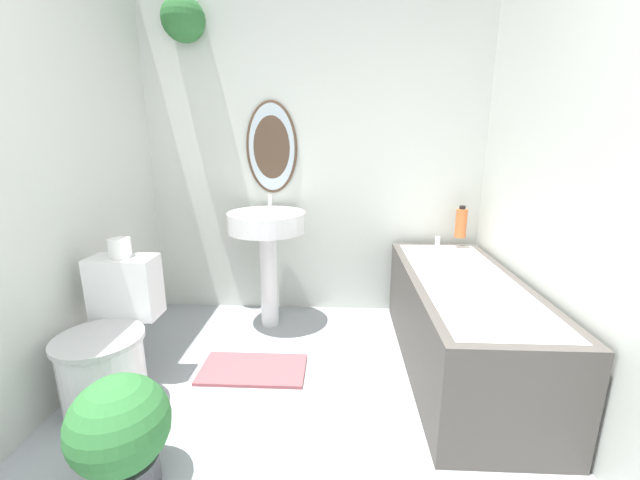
% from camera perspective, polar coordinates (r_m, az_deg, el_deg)
% --- Properties ---
extents(wall_back, '(2.58, 0.29, 2.40)m').
position_cam_1_polar(wall_back, '(2.96, -1.98, 13.24)').
color(wall_back, silver).
rests_on(wall_back, ground_plane).
extents(wall_left, '(0.06, 2.69, 2.40)m').
position_cam_1_polar(wall_left, '(2.18, -38.90, 8.10)').
color(wall_left, silver).
rests_on(wall_left, ground_plane).
extents(wall_right, '(0.06, 2.69, 2.40)m').
position_cam_1_polar(wall_right, '(1.97, 36.40, 8.12)').
color(wall_right, silver).
rests_on(wall_right, ground_plane).
extents(toilet, '(0.41, 0.58, 0.72)m').
position_cam_1_polar(toilet, '(2.30, -28.29, -13.95)').
color(toilet, white).
rests_on(toilet, ground_plane).
extents(pedestal_sink, '(0.54, 0.54, 0.94)m').
position_cam_1_polar(pedestal_sink, '(2.74, -7.67, 0.70)').
color(pedestal_sink, white).
rests_on(pedestal_sink, ground_plane).
extents(bathtub, '(0.62, 1.53, 0.64)m').
position_cam_1_polar(bathtub, '(2.46, 19.87, -11.21)').
color(bathtub, '#4C4742').
rests_on(bathtub, ground_plane).
extents(shampoo_bottle, '(0.08, 0.08, 0.23)m').
position_cam_1_polar(shampoo_bottle, '(2.97, 19.84, 2.40)').
color(shampoo_bottle, '#DB6633').
rests_on(shampoo_bottle, bathtub).
extents(potted_plant, '(0.37, 0.37, 0.47)m').
position_cam_1_polar(potted_plant, '(1.81, -27.05, -23.48)').
color(potted_plant, '#47474C').
rests_on(potted_plant, ground_plane).
extents(bath_mat, '(0.61, 0.33, 0.02)m').
position_cam_1_polar(bath_mat, '(2.46, -9.71, -18.04)').
color(bath_mat, '#934C51').
rests_on(bath_mat, ground_plane).
extents(toilet_paper_roll, '(0.11, 0.11, 0.10)m').
position_cam_1_polar(toilet_paper_roll, '(2.30, -27.10, -1.04)').
color(toilet_paper_roll, white).
rests_on(toilet_paper_roll, toilet).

